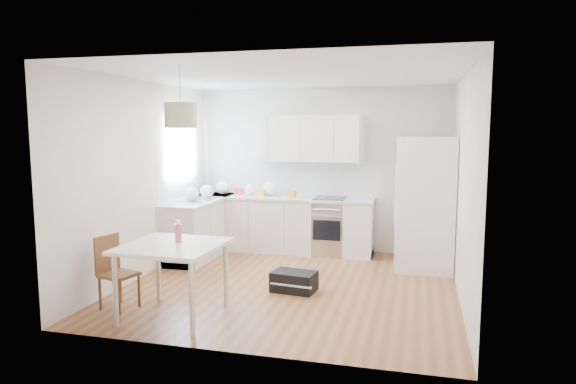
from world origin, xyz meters
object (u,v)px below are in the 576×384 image
(refrigerator, at_px, (427,203))
(dining_table, at_px, (173,253))
(dining_chair, at_px, (119,273))
(gym_bag, at_px, (294,281))

(refrigerator, relative_size, dining_table, 1.85)
(dining_chair, xyz_separation_m, gym_bag, (1.77, 1.11, -0.29))
(refrigerator, height_order, dining_chair, refrigerator)
(dining_table, xyz_separation_m, gym_bag, (1.06, 1.19, -0.59))
(dining_table, bearing_deg, dining_chair, 175.06)
(refrigerator, xyz_separation_m, dining_table, (-2.67, -2.75, -0.25))
(dining_table, height_order, gym_bag, dining_table)
(dining_chair, relative_size, gym_bag, 1.55)
(dining_table, relative_size, dining_chair, 1.25)
(dining_chair, bearing_deg, gym_bag, 46.29)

